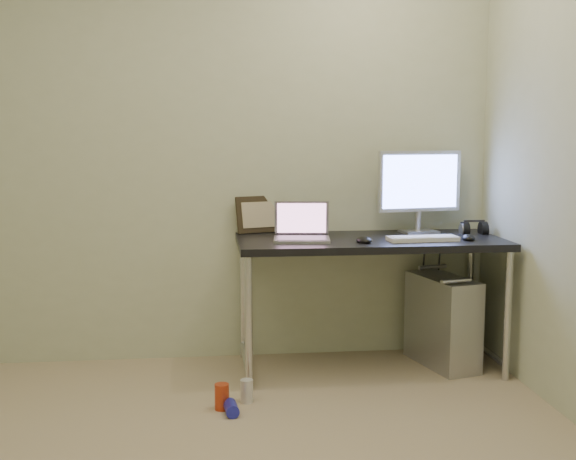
# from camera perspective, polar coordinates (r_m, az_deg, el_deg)

# --- Properties ---
(wall_back) EXTENTS (3.50, 0.02, 2.50)m
(wall_back) POSITION_cam_1_polar(r_m,az_deg,el_deg) (4.23, -7.55, 6.49)
(wall_back) COLOR beige
(wall_back) RESTS_ON ground
(desk) EXTENTS (1.47, 0.64, 0.75)m
(desk) POSITION_cam_1_polar(r_m,az_deg,el_deg) (4.06, 6.47, -1.83)
(desk) COLOR black
(desk) RESTS_ON ground
(tower_computer) EXTENTS (0.33, 0.53, 0.55)m
(tower_computer) POSITION_cam_1_polar(r_m,az_deg,el_deg) (4.27, 12.10, -7.04)
(tower_computer) COLOR #A4A3A7
(tower_computer) RESTS_ON ground
(cable_a) EXTENTS (0.01, 0.16, 0.69)m
(cable_a) POSITION_cam_1_polar(r_m,az_deg,el_deg) (4.47, 10.49, -4.51)
(cable_a) COLOR black
(cable_a) RESTS_ON ground
(cable_b) EXTENTS (0.02, 0.11, 0.71)m
(cable_b) POSITION_cam_1_polar(r_m,az_deg,el_deg) (4.48, 11.66, -4.76)
(cable_b) COLOR black
(cable_b) RESTS_ON ground
(can_red) EXTENTS (0.08, 0.08, 0.13)m
(can_red) POSITION_cam_1_polar(r_m,az_deg,el_deg) (3.60, -5.25, -12.99)
(can_red) COLOR #B53516
(can_red) RESTS_ON ground
(can_white) EXTENTS (0.08, 0.08, 0.12)m
(can_white) POSITION_cam_1_polar(r_m,az_deg,el_deg) (3.68, -3.28, -12.59)
(can_white) COLOR silver
(can_white) RESTS_ON ground
(can_blue) EXTENTS (0.08, 0.12, 0.06)m
(can_blue) POSITION_cam_1_polar(r_m,az_deg,el_deg) (3.54, -4.50, -13.86)
(can_blue) COLOR #2325B6
(can_blue) RESTS_ON ground
(laptop) EXTENTS (0.33, 0.28, 0.21)m
(laptop) POSITION_cam_1_polar(r_m,az_deg,el_deg) (3.95, 1.09, -0.08)
(laptop) COLOR silver
(laptop) RESTS_ON desk
(monitor) EXTENTS (0.51, 0.18, 0.48)m
(monitor) POSITION_cam_1_polar(r_m,az_deg,el_deg) (4.28, 10.36, 3.51)
(monitor) COLOR silver
(monitor) RESTS_ON desk
(keyboard) EXTENTS (0.39, 0.15, 0.02)m
(keyboard) POSITION_cam_1_polar(r_m,az_deg,el_deg) (3.99, 10.60, -0.67)
(keyboard) COLOR white
(keyboard) RESTS_ON desk
(mouse_right) EXTENTS (0.10, 0.13, 0.04)m
(mouse_right) POSITION_cam_1_polar(r_m,az_deg,el_deg) (4.08, 14.07, -0.49)
(mouse_right) COLOR black
(mouse_right) RESTS_ON desk
(mouse_left) EXTENTS (0.09, 0.13, 0.04)m
(mouse_left) POSITION_cam_1_polar(r_m,az_deg,el_deg) (3.88, 6.02, -0.67)
(mouse_left) COLOR black
(mouse_left) RESTS_ON desk
(headphones) EXTENTS (0.15, 0.09, 0.10)m
(headphones) POSITION_cam_1_polar(r_m,az_deg,el_deg) (4.32, 14.48, 0.06)
(headphones) COLOR black
(headphones) RESTS_ON desk
(picture_frame) EXTENTS (0.28, 0.16, 0.22)m
(picture_frame) POSITION_cam_1_polar(r_m,az_deg,el_deg) (4.24, -2.35, 1.24)
(picture_frame) COLOR black
(picture_frame) RESTS_ON desk
(webcam) EXTENTS (0.04, 0.04, 0.12)m
(webcam) POSITION_cam_1_polar(r_m,az_deg,el_deg) (4.26, 0.74, 0.97)
(webcam) COLOR silver
(webcam) RESTS_ON desk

